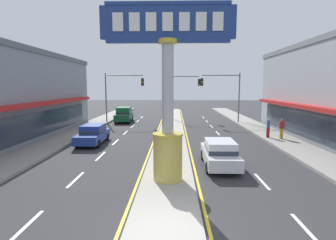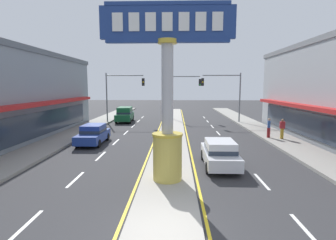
% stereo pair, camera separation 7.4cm
% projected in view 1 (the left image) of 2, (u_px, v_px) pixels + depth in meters
% --- Properties ---
extents(ground_plane, '(160.00, 160.00, 0.00)m').
position_uv_depth(ground_plane, '(164.00, 235.00, 8.13)').
color(ground_plane, '#303033').
extents(median_strip, '(2.52, 52.00, 0.14)m').
position_uv_depth(median_strip, '(171.00, 132.00, 25.97)').
color(median_strip, '#A39E93').
rests_on(median_strip, ground).
extents(sidewalk_left, '(2.91, 60.00, 0.18)m').
position_uv_depth(sidewalk_left, '(70.00, 135.00, 24.22)').
color(sidewalk_left, gray).
rests_on(sidewalk_left, ground).
extents(sidewalk_right, '(2.91, 60.00, 0.18)m').
position_uv_depth(sidewalk_right, '(274.00, 136.00, 23.75)').
color(sidewalk_right, gray).
rests_on(sidewalk_right, ground).
extents(lane_markings, '(9.26, 52.00, 0.01)m').
position_uv_depth(lane_markings, '(171.00, 135.00, 24.63)').
color(lane_markings, silver).
rests_on(lane_markings, ground).
extents(district_sign, '(6.05, 1.44, 8.14)m').
position_uv_depth(district_sign, '(168.00, 102.00, 12.16)').
color(district_sign, gold).
rests_on(district_sign, median_strip).
extents(traffic_light_left_side, '(4.86, 0.46, 6.20)m').
position_uv_depth(traffic_light_left_side, '(120.00, 89.00, 32.64)').
color(traffic_light_left_side, slate).
rests_on(traffic_light_left_side, ground).
extents(traffic_light_right_side, '(4.86, 0.46, 6.20)m').
position_uv_depth(traffic_light_right_side, '(225.00, 89.00, 32.31)').
color(traffic_light_right_side, slate).
rests_on(traffic_light_right_side, ground).
extents(traffic_light_median_far, '(4.20, 0.46, 6.20)m').
position_uv_depth(traffic_light_median_far, '(181.00, 89.00, 36.06)').
color(traffic_light_median_far, slate).
rests_on(traffic_light_median_far, ground).
extents(sedan_near_right_lane, '(1.86, 4.31, 1.53)m').
position_uv_depth(sedan_near_right_lane, '(220.00, 153.00, 15.05)').
color(sedan_near_right_lane, silver).
rests_on(sedan_near_right_lane, ground).
extents(suv_far_right_lane, '(2.15, 4.69, 1.90)m').
position_uv_depth(suv_far_right_lane, '(124.00, 114.00, 33.96)').
color(suv_far_right_lane, '#14562D').
rests_on(suv_far_right_lane, ground).
extents(sedan_near_left_lane, '(1.87, 4.31, 1.53)m').
position_uv_depth(sedan_near_left_lane, '(93.00, 134.00, 21.02)').
color(sedan_near_left_lane, navy).
rests_on(sedan_near_left_lane, ground).
extents(pedestrian_near_kerb, '(0.32, 0.44, 1.66)m').
position_uv_depth(pedestrian_near_kerb, '(268.00, 127.00, 22.69)').
color(pedestrian_near_kerb, maroon).
rests_on(pedestrian_near_kerb, sidewalk_right).
extents(pedestrian_far_side, '(0.43, 0.27, 1.67)m').
position_uv_depth(pedestrian_far_side, '(282.00, 127.00, 22.16)').
color(pedestrian_far_side, gold).
rests_on(pedestrian_far_side, sidewalk_right).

